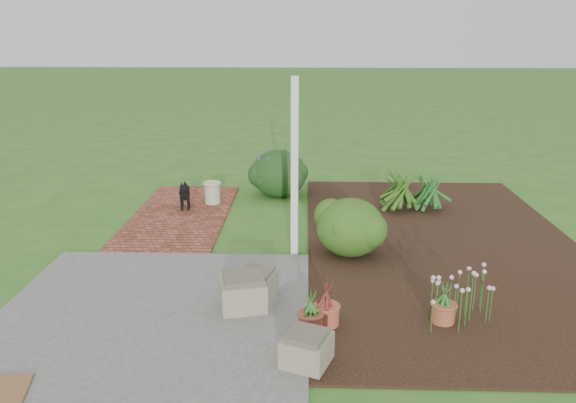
{
  "coord_description": "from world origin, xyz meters",
  "views": [
    {
      "loc": [
        0.46,
        -7.33,
        3.09
      ],
      "look_at": [
        0.2,
        0.4,
        0.7
      ],
      "focal_mm": 35.0,
      "sensor_mm": 36.0,
      "label": 1
    }
  ],
  "objects_px": {
    "stone_trough_near": "(307,350)",
    "evergreen_shrub": "(350,226)",
    "cream_ceramic_urn": "(212,193)",
    "black_dog": "(185,193)"
  },
  "relations": [
    {
      "from": "cream_ceramic_urn",
      "to": "evergreen_shrub",
      "type": "height_order",
      "value": "evergreen_shrub"
    },
    {
      "from": "cream_ceramic_urn",
      "to": "stone_trough_near",
      "type": "bearing_deg",
      "value": -71.23
    },
    {
      "from": "black_dog",
      "to": "cream_ceramic_urn",
      "type": "xyz_separation_m",
      "value": [
        0.43,
        0.35,
        -0.1
      ]
    },
    {
      "from": "stone_trough_near",
      "to": "black_dog",
      "type": "xyz_separation_m",
      "value": [
        -2.15,
        4.72,
        0.15
      ]
    },
    {
      "from": "stone_trough_near",
      "to": "evergreen_shrub",
      "type": "height_order",
      "value": "evergreen_shrub"
    },
    {
      "from": "cream_ceramic_urn",
      "to": "black_dog",
      "type": "bearing_deg",
      "value": -141.3
    },
    {
      "from": "stone_trough_near",
      "to": "cream_ceramic_urn",
      "type": "relative_size",
      "value": 1.1
    },
    {
      "from": "evergreen_shrub",
      "to": "black_dog",
      "type": "bearing_deg",
      "value": 145.07
    },
    {
      "from": "stone_trough_near",
      "to": "black_dog",
      "type": "relative_size",
      "value": 0.74
    },
    {
      "from": "black_dog",
      "to": "cream_ceramic_urn",
      "type": "height_order",
      "value": "black_dog"
    }
  ]
}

